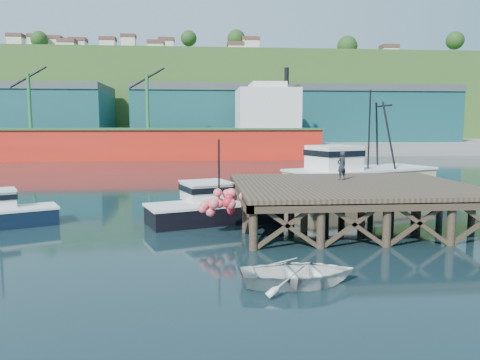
{
  "coord_description": "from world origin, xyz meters",
  "views": [
    {
      "loc": [
        -2.41,
        -23.51,
        5.19
      ],
      "look_at": [
        -0.17,
        2.0,
        2.13
      ],
      "focal_mm": 35.0,
      "sensor_mm": 36.0,
      "label": 1
    }
  ],
  "objects": [
    {
      "name": "dockworker",
      "position": [
        5.43,
        1.54,
        2.92
      ],
      "size": [
        0.68,
        0.59,
        1.59
      ],
      "primitive_type": "imported",
      "rotation": [
        0.0,
        0.0,
        3.58
      ],
      "color": "black",
      "rests_on": "wharf"
    },
    {
      "name": "far_quay",
      "position": [
        0.0,
        70.0,
        1.0
      ],
      "size": [
        160.0,
        40.0,
        2.0
      ],
      "primitive_type": "cube",
      "color": "gray",
      "rests_on": "ground"
    },
    {
      "name": "dinghy",
      "position": [
        0.77,
        -9.03,
        0.39
      ],
      "size": [
        3.88,
        2.84,
        0.78
      ],
      "primitive_type": "imported",
      "rotation": [
        0.0,
        0.0,
        1.61
      ],
      "color": "silver",
      "rests_on": "ground"
    },
    {
      "name": "trawler",
      "position": [
        9.26,
        9.9,
        1.58
      ],
      "size": [
        12.18,
        8.11,
        7.69
      ],
      "rotation": [
        0.0,
        0.0,
        0.38
      ],
      "color": "beige",
      "rests_on": "ground"
    },
    {
      "name": "warehouse_mid",
      "position": [
        0.0,
        65.0,
        6.5
      ],
      "size": [
        28.0,
        16.0,
        9.0
      ],
      "primitive_type": "cube",
      "color": "#1B5159",
      "rests_on": "far_quay"
    },
    {
      "name": "warehouse_left",
      "position": [
        -35.0,
        65.0,
        6.5
      ],
      "size": [
        32.0,
        16.0,
        9.0
      ],
      "primitive_type": "cube",
      "color": "#1B5159",
      "rests_on": "far_quay"
    },
    {
      "name": "cargo_ship",
      "position": [
        -8.46,
        48.0,
        3.31
      ],
      "size": [
        55.5,
        10.0,
        13.75
      ],
      "color": "red",
      "rests_on": "ground"
    },
    {
      "name": "wharf",
      "position": [
        5.5,
        -0.19,
        1.94
      ],
      "size": [
        12.0,
        10.0,
        2.62
      ],
      "color": "brown",
      "rests_on": "ground"
    },
    {
      "name": "warehouse_right",
      "position": [
        30.0,
        65.0,
        6.5
      ],
      "size": [
        30.0,
        16.0,
        9.0
      ],
      "primitive_type": "cube",
      "color": "#1B5159",
      "rests_on": "far_quay"
    },
    {
      "name": "hillside",
      "position": [
        0.0,
        100.0,
        11.0
      ],
      "size": [
        220.0,
        50.0,
        22.0
      ],
      "primitive_type": "cube",
      "color": "#2D511E",
      "rests_on": "ground"
    },
    {
      "name": "ground",
      "position": [
        0.0,
        0.0,
        0.0
      ],
      "size": [
        300.0,
        300.0,
        0.0
      ],
      "primitive_type": "plane",
      "color": "black",
      "rests_on": "ground"
    },
    {
      "name": "boat_black",
      "position": [
        -1.73,
        1.4,
        0.81
      ],
      "size": [
        7.61,
        6.31,
        4.42
      ],
      "rotation": [
        0.0,
        0.0,
        0.33
      ],
      "color": "black",
      "rests_on": "ground"
    }
  ]
}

